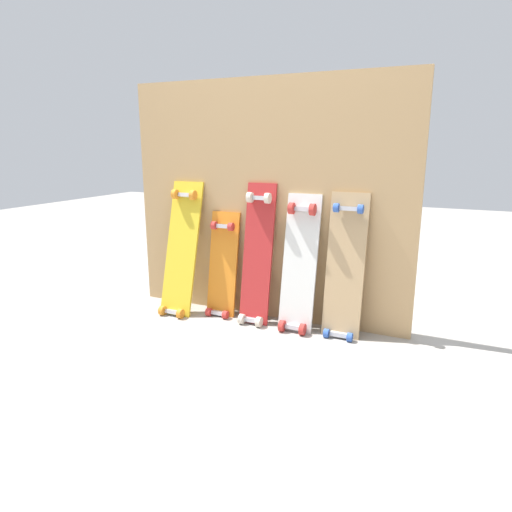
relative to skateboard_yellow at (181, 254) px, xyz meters
The scene contains 7 objects.
ground_plane 0.66m from the skateboard_yellow, ahead, with size 12.00×12.00×0.00m, color #9E9991.
plywood_wall_panel 0.65m from the skateboard_yellow, 16.22° to the left, with size 1.80×0.04×1.45m, color tan.
skateboard_yellow is the anchor object (origin of this frame).
skateboard_orange 0.29m from the skateboard_yellow, 12.60° to the left, with size 0.19×0.18×0.73m.
skateboard_red 0.52m from the skateboard_yellow, ahead, with size 0.19×0.22×0.91m.
skateboard_white 0.79m from the skateboard_yellow, ahead, with size 0.20×0.22×0.86m.
skateboard_natural 1.06m from the skateboard_yellow, ahead, with size 0.22×0.19×0.88m.
Camera 1 is at (1.10, -2.47, 1.07)m, focal length 31.92 mm.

